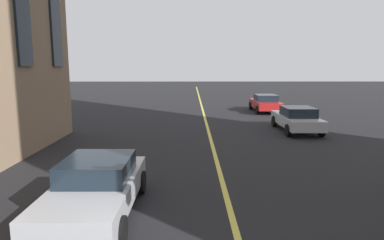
% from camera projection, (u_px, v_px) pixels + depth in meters
% --- Properties ---
extents(lane_centre_line, '(80.00, 0.16, 0.01)m').
position_uv_depth(lane_centre_line, '(209.00, 132.00, 18.56)').
color(lane_centre_line, '#D8C64C').
rests_on(lane_centre_line, ground_plane).
extents(car_silver_parked_b, '(4.40, 1.95, 1.37)m').
position_uv_depth(car_silver_parked_b, '(97.00, 187.00, 8.14)').
color(car_silver_parked_b, '#B7BABF').
rests_on(car_silver_parked_b, ground_plane).
extents(car_silver_mid, '(4.40, 1.95, 1.37)m').
position_uv_depth(car_silver_mid, '(297.00, 119.00, 18.61)').
color(car_silver_mid, '#B7BABF').
rests_on(car_silver_mid, ground_plane).
extents(car_red_far, '(4.40, 1.95, 1.37)m').
position_uv_depth(car_red_far, '(265.00, 103.00, 26.51)').
color(car_red_far, '#B21E1E').
rests_on(car_red_far, ground_plane).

